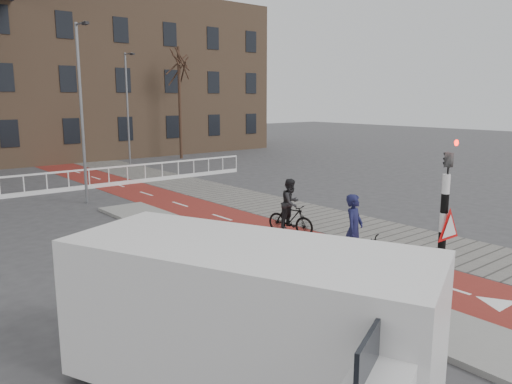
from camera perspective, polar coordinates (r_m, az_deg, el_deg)
ground at (r=12.01m, az=13.03°, el=-10.89°), size 120.00×120.00×0.00m
bike_lane at (r=20.18m, az=-7.22°, el=-1.86°), size 2.50×60.00×0.01m
sidewalk at (r=21.77m, az=-0.98°, el=-0.86°), size 3.00×60.00×0.01m
curb_island at (r=14.19m, az=-1.72°, el=-6.96°), size 1.80×16.00×0.12m
traffic_signal at (r=9.87m, az=20.69°, el=-3.91°), size 0.80×0.80×3.68m
bollard at (r=12.15m, az=8.78°, el=-7.76°), size 0.12×0.12×0.84m
cyclist_near at (r=12.78m, az=11.05°, el=-6.21°), size 1.32×2.07×2.02m
cyclist_far at (r=16.09m, az=3.98°, el=-2.25°), size 0.89×1.75×1.83m
van at (r=7.50m, az=-0.99°, el=-14.12°), size 4.12×5.76×2.30m
tree_right at (r=36.95m, az=-8.69°, el=9.97°), size 0.22×0.22×7.96m
streetlight_near at (r=21.81m, az=-19.30°, el=8.24°), size 0.12×0.12×7.31m
streetlight_right at (r=32.65m, az=-14.46°, el=8.93°), size 0.12×0.12×7.11m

